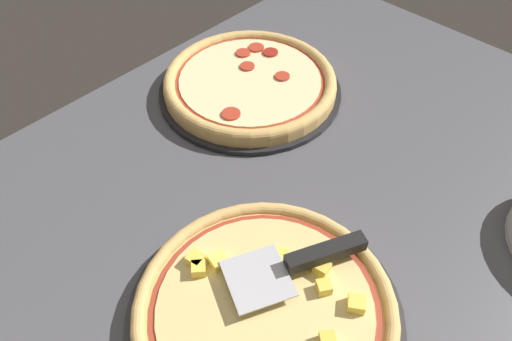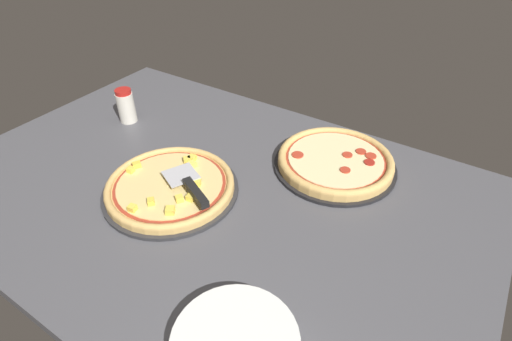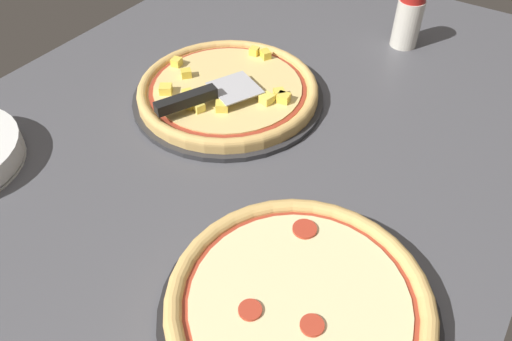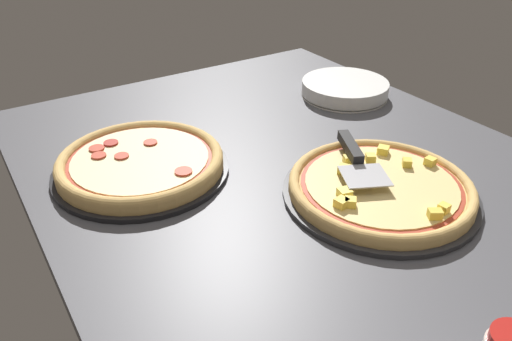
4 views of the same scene
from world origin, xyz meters
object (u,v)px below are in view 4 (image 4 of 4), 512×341
plate_stack (345,89)px  serving_spatula (354,153)px  pizza_front (381,186)px  pizza_back (141,161)px

plate_stack → serving_spatula: bearing=140.4°
pizza_front → plate_stack: size_ratio=1.48×
pizza_front → pizza_back: size_ratio=1.03×
serving_spatula → pizza_back: bearing=54.9°
pizza_back → plate_stack: 62.90cm
serving_spatula → pizza_front: bearing=177.4°
pizza_back → serving_spatula: (-24.75, -35.23, 2.75)cm
serving_spatula → plate_stack: bearing=-39.6°
pizza_front → serving_spatula: 8.87cm
pizza_front → pizza_back: pizza_front is taller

